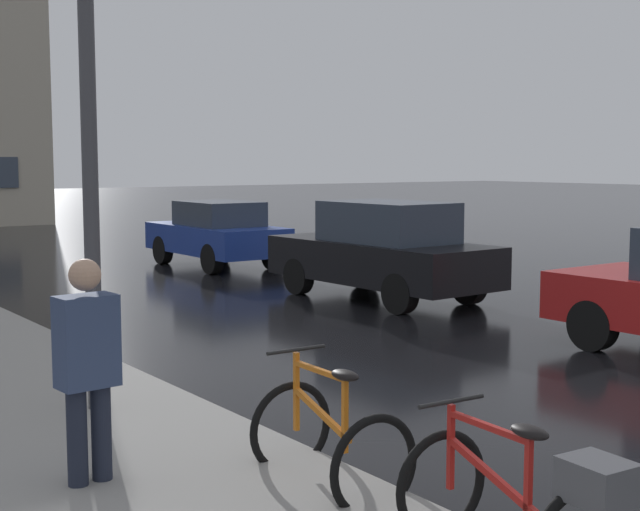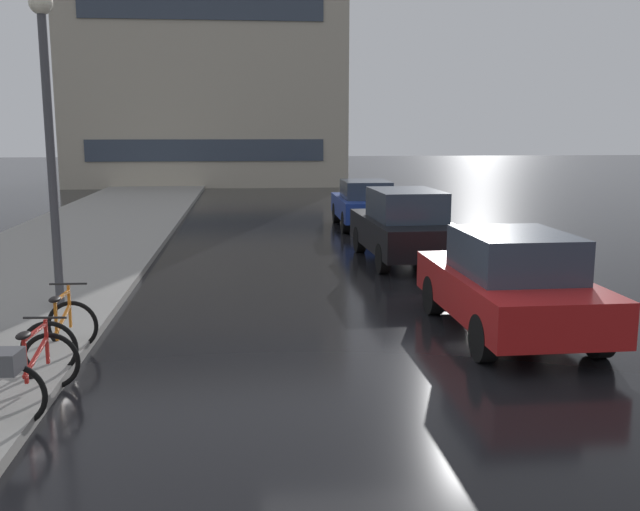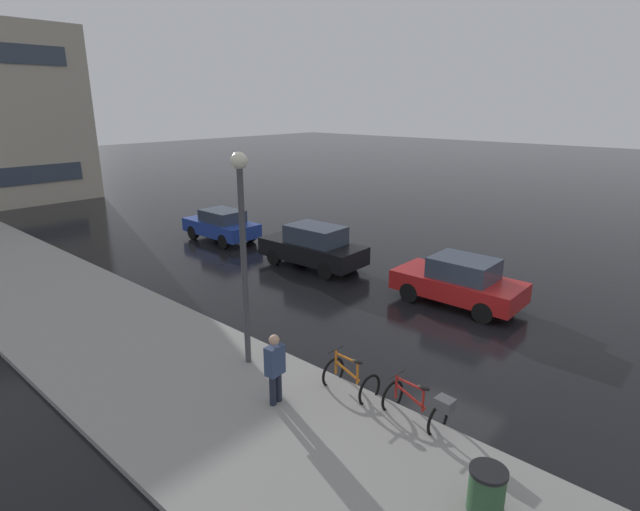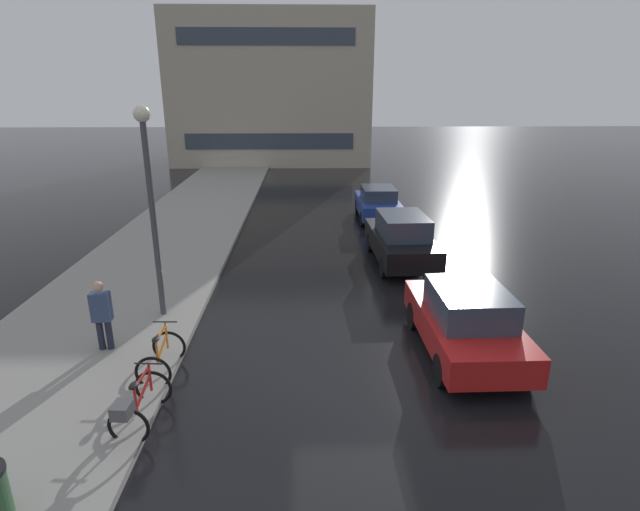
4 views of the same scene
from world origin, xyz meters
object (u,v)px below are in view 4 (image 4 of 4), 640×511
Objects in this scene: car_blue at (378,203)px; pedestrian at (102,314)px; car_red at (466,321)px; bicycle_nearest at (137,405)px; streetlamp at (150,188)px; bicycle_second at (161,357)px; car_black at (401,239)px.

car_blue is 13.85m from pedestrian.
car_blue is at bearing 91.25° from car_red.
streetlamp is (-0.76, 4.34, 2.85)m from bicycle_nearest.
car_red is at bearing -88.75° from car_blue.
bicycle_nearest is 0.38× the size of car_blue.
bicycle_second is 0.29× the size of car_blue.
car_red reaches higher than bicycle_second.
pedestrian is at bearing 148.95° from bicycle_second.
pedestrian is 3.05m from streetlamp.
streetlamp reaches higher than car_blue.
car_blue is at bearing 64.10° from bicycle_second.
bicycle_second is at bearing -173.76° from car_red.
bicycle_nearest is at bearing -158.94° from car_red.
car_red is 0.78× the size of streetlamp.
car_black is 1.13× the size of car_blue.
streetlamp reaches higher than car_red.
car_blue is (6.00, 14.22, 0.27)m from bicycle_nearest.
pedestrian is (-7.76, 0.17, 0.18)m from car_red.
car_red is at bearing 6.24° from bicycle_second.
bicycle_second is 0.26× the size of car_black.
pedestrian is at bearing -122.79° from car_blue.
bicycle_nearest is 0.85× the size of pedestrian.
streetlamp is at bearing -148.90° from car_black.
car_blue is (-0.26, 11.81, -0.03)m from car_red.
pedestrian is (-1.50, 2.58, 0.48)m from bicycle_nearest.
car_red is 5.99m from car_black.
car_black is (5.96, 8.40, 0.35)m from bicycle_nearest.
bicycle_nearest is 0.36× the size of car_red.
bicycle_nearest is at bearing -125.38° from car_black.
bicycle_second is 0.22× the size of streetlamp.
pedestrian is at bearing 178.76° from car_red.
car_black is at bearing 47.90° from bicycle_second.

